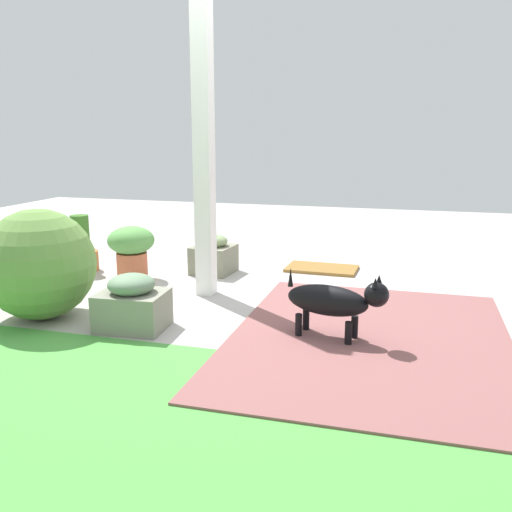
{
  "coord_description": "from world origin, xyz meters",
  "views": [
    {
      "loc": [
        -1.22,
        4.11,
        1.35
      ],
      "look_at": [
        -0.05,
        -0.0,
        0.39
      ],
      "focal_mm": 39.08,
      "sensor_mm": 36.0,
      "label": 1
    }
  ],
  "objects_px": {
    "stone_planter_nearest": "(214,256)",
    "terracotta_pot_broad": "(131,248)",
    "stone_planter_far": "(132,304)",
    "terracotta_pot_tall": "(81,251)",
    "round_shrub": "(39,264)",
    "doormat": "(322,269)",
    "porch_pillar": "(204,150)",
    "dog": "(334,301)"
  },
  "relations": [
    {
      "from": "round_shrub",
      "to": "dog",
      "type": "bearing_deg",
      "value": -176.53
    },
    {
      "from": "terracotta_pot_broad",
      "to": "terracotta_pot_tall",
      "type": "xyz_separation_m",
      "value": [
        0.63,
        -0.14,
        -0.1
      ]
    },
    {
      "from": "terracotta_pot_tall",
      "to": "stone_planter_nearest",
      "type": "bearing_deg",
      "value": -168.09
    },
    {
      "from": "stone_planter_far",
      "to": "terracotta_pot_tall",
      "type": "xyz_separation_m",
      "value": [
        1.29,
        -1.37,
        0.02
      ]
    },
    {
      "from": "stone_planter_nearest",
      "to": "round_shrub",
      "type": "distance_m",
      "value": 1.79
    },
    {
      "from": "stone_planter_far",
      "to": "doormat",
      "type": "bearing_deg",
      "value": -116.0
    },
    {
      "from": "stone_planter_nearest",
      "to": "terracotta_pot_tall",
      "type": "relative_size",
      "value": 0.75
    },
    {
      "from": "stone_planter_far",
      "to": "terracotta_pot_tall",
      "type": "relative_size",
      "value": 0.87
    },
    {
      "from": "doormat",
      "to": "stone_planter_far",
      "type": "bearing_deg",
      "value": 64.0
    },
    {
      "from": "stone_planter_nearest",
      "to": "dog",
      "type": "distance_m",
      "value": 2.03
    },
    {
      "from": "stone_planter_nearest",
      "to": "round_shrub",
      "type": "relative_size",
      "value": 0.51
    },
    {
      "from": "terracotta_pot_broad",
      "to": "terracotta_pot_tall",
      "type": "height_order",
      "value": "terracotta_pot_tall"
    },
    {
      "from": "porch_pillar",
      "to": "stone_planter_far",
      "type": "xyz_separation_m",
      "value": [
        0.19,
        0.95,
        -1.02
      ]
    },
    {
      "from": "stone_planter_nearest",
      "to": "terracotta_pot_broad",
      "type": "height_order",
      "value": "terracotta_pot_broad"
    },
    {
      "from": "terracotta_pot_tall",
      "to": "dog",
      "type": "relative_size",
      "value": 0.8
    },
    {
      "from": "terracotta_pot_broad",
      "to": "doormat",
      "type": "distance_m",
      "value": 1.87
    },
    {
      "from": "porch_pillar",
      "to": "dog",
      "type": "relative_size",
      "value": 3.49
    },
    {
      "from": "stone_planter_far",
      "to": "doormat",
      "type": "xyz_separation_m",
      "value": [
        -0.99,
        -2.04,
        -0.17
      ]
    },
    {
      "from": "doormat",
      "to": "terracotta_pot_tall",
      "type": "bearing_deg",
      "value": 16.29
    },
    {
      "from": "stone_planter_far",
      "to": "doormat",
      "type": "distance_m",
      "value": 2.28
    },
    {
      "from": "stone_planter_nearest",
      "to": "terracotta_pot_broad",
      "type": "xyz_separation_m",
      "value": [
        0.66,
        0.41,
        0.12
      ]
    },
    {
      "from": "stone_planter_nearest",
      "to": "terracotta_pot_tall",
      "type": "height_order",
      "value": "terracotta_pot_tall"
    },
    {
      "from": "stone_planter_far",
      "to": "terracotta_pot_broad",
      "type": "distance_m",
      "value": 1.4
    },
    {
      "from": "stone_planter_far",
      "to": "dog",
      "type": "distance_m",
      "value": 1.39
    },
    {
      "from": "round_shrub",
      "to": "terracotta_pot_broad",
      "type": "xyz_separation_m",
      "value": [
        -0.1,
        -1.19,
        -0.11
      ]
    },
    {
      "from": "porch_pillar",
      "to": "terracotta_pot_tall",
      "type": "relative_size",
      "value": 4.34
    },
    {
      "from": "porch_pillar",
      "to": "terracotta_pot_broad",
      "type": "xyz_separation_m",
      "value": [
        0.85,
        -0.28,
        -0.91
      ]
    },
    {
      "from": "doormat",
      "to": "round_shrub",
      "type": "bearing_deg",
      "value": 48.84
    },
    {
      "from": "round_shrub",
      "to": "stone_planter_nearest",
      "type": "bearing_deg",
      "value": -115.1
    },
    {
      "from": "terracotta_pot_tall",
      "to": "dog",
      "type": "distance_m",
      "value": 2.93
    },
    {
      "from": "stone_planter_far",
      "to": "terracotta_pot_tall",
      "type": "distance_m",
      "value": 1.88
    },
    {
      "from": "stone_planter_nearest",
      "to": "terracotta_pot_broad",
      "type": "relative_size",
      "value": 0.84
    },
    {
      "from": "stone_planter_far",
      "to": "stone_planter_nearest",
      "type": "bearing_deg",
      "value": -89.84
    },
    {
      "from": "terracotta_pot_broad",
      "to": "dog",
      "type": "height_order",
      "value": "terracotta_pot_broad"
    },
    {
      "from": "stone_planter_nearest",
      "to": "round_shrub",
      "type": "xyz_separation_m",
      "value": [
        0.75,
        1.61,
        0.24
      ]
    },
    {
      "from": "terracotta_pot_broad",
      "to": "dog",
      "type": "relative_size",
      "value": 0.72
    },
    {
      "from": "round_shrub",
      "to": "doormat",
      "type": "distance_m",
      "value": 2.69
    },
    {
      "from": "round_shrub",
      "to": "doormat",
      "type": "height_order",
      "value": "round_shrub"
    },
    {
      "from": "porch_pillar",
      "to": "dog",
      "type": "xyz_separation_m",
      "value": [
        -1.19,
        0.79,
        -0.93
      ]
    },
    {
      "from": "stone_planter_nearest",
      "to": "terracotta_pot_tall",
      "type": "xyz_separation_m",
      "value": [
        1.29,
        0.27,
        0.03
      ]
    },
    {
      "from": "terracotta_pot_broad",
      "to": "dog",
      "type": "bearing_deg",
      "value": 152.44
    },
    {
      "from": "stone_planter_nearest",
      "to": "doormat",
      "type": "distance_m",
      "value": 1.09
    }
  ]
}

